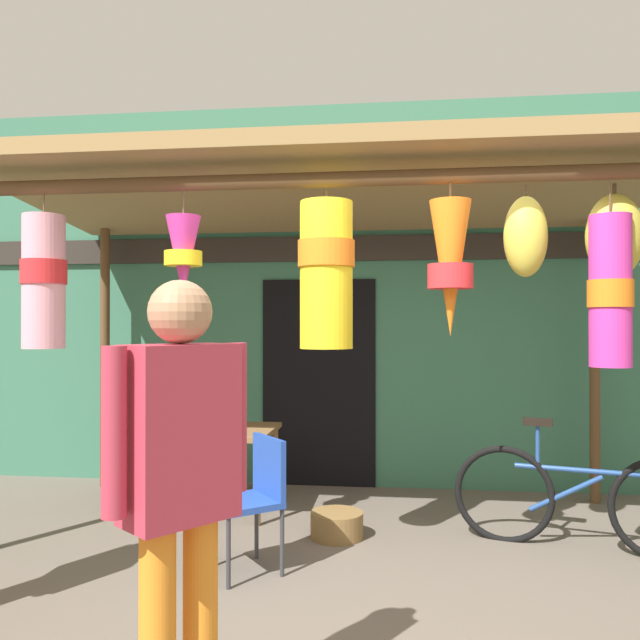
{
  "coord_description": "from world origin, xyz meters",
  "views": [
    {
      "loc": [
        0.16,
        -3.8,
        1.57
      ],
      "look_at": [
        -0.45,
        1.16,
        1.6
      ],
      "focal_mm": 36.03,
      "sensor_mm": 36.0,
      "label": 1
    }
  ],
  "objects_px": {
    "folding_chair": "(254,491)",
    "passerby_at_right": "(180,473)",
    "flower_heap_on_table": "(194,418)",
    "parked_bicycle": "(580,499)",
    "wicker_basket_by_table": "(337,525)",
    "display_table": "(203,436)"
  },
  "relations": [
    {
      "from": "flower_heap_on_table",
      "to": "wicker_basket_by_table",
      "type": "height_order",
      "value": "flower_heap_on_table"
    },
    {
      "from": "folding_chair",
      "to": "parked_bicycle",
      "type": "bearing_deg",
      "value": 16.57
    },
    {
      "from": "flower_heap_on_table",
      "to": "parked_bicycle",
      "type": "distance_m",
      "value": 3.07
    },
    {
      "from": "display_table",
      "to": "passerby_at_right",
      "type": "xyz_separation_m",
      "value": [
        0.85,
        -3.0,
        0.41
      ]
    },
    {
      "from": "display_table",
      "to": "folding_chair",
      "type": "xyz_separation_m",
      "value": [
        0.73,
        -1.25,
        -0.12
      ]
    },
    {
      "from": "flower_heap_on_table",
      "to": "parked_bicycle",
      "type": "relative_size",
      "value": 0.36
    },
    {
      "from": "folding_chair",
      "to": "parked_bicycle",
      "type": "relative_size",
      "value": 0.49
    },
    {
      "from": "flower_heap_on_table",
      "to": "passerby_at_right",
      "type": "relative_size",
      "value": 0.35
    },
    {
      "from": "display_table",
      "to": "passerby_at_right",
      "type": "distance_m",
      "value": 3.15
    },
    {
      "from": "display_table",
      "to": "wicker_basket_by_table",
      "type": "relative_size",
      "value": 3.1
    },
    {
      "from": "flower_heap_on_table",
      "to": "passerby_at_right",
      "type": "distance_m",
      "value": 3.16
    },
    {
      "from": "display_table",
      "to": "folding_chair",
      "type": "height_order",
      "value": "folding_chair"
    },
    {
      "from": "display_table",
      "to": "passerby_at_right",
      "type": "height_order",
      "value": "passerby_at_right"
    },
    {
      "from": "display_table",
      "to": "wicker_basket_by_table",
      "type": "height_order",
      "value": "display_table"
    },
    {
      "from": "folding_chair",
      "to": "passerby_at_right",
      "type": "distance_m",
      "value": 1.83
    },
    {
      "from": "flower_heap_on_table",
      "to": "wicker_basket_by_table",
      "type": "xyz_separation_m",
      "value": [
        1.27,
        -0.57,
        -0.68
      ]
    },
    {
      "from": "flower_heap_on_table",
      "to": "parked_bicycle",
      "type": "xyz_separation_m",
      "value": [
        2.98,
        -0.61,
        -0.43
      ]
    },
    {
      "from": "folding_chair",
      "to": "passerby_at_right",
      "type": "relative_size",
      "value": 0.49
    },
    {
      "from": "parked_bicycle",
      "to": "wicker_basket_by_table",
      "type": "bearing_deg",
      "value": 178.66
    },
    {
      "from": "flower_heap_on_table",
      "to": "wicker_basket_by_table",
      "type": "bearing_deg",
      "value": -24.25
    },
    {
      "from": "folding_chair",
      "to": "wicker_basket_by_table",
      "type": "relative_size",
      "value": 2.17
    },
    {
      "from": "folding_chair",
      "to": "wicker_basket_by_table",
      "type": "bearing_deg",
      "value": 56.03
    }
  ]
}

